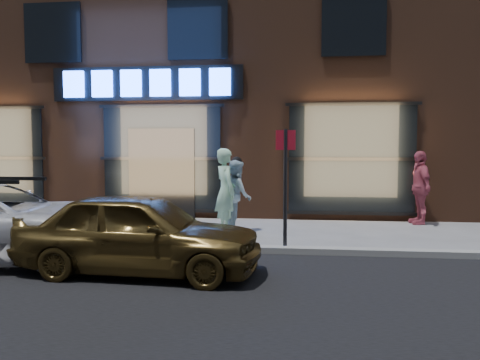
{
  "coord_description": "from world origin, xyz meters",
  "views": [
    {
      "loc": [
        3.53,
        -8.3,
        1.9
      ],
      "look_at": [
        2.39,
        1.6,
        1.2
      ],
      "focal_mm": 35.0,
      "sensor_mm": 36.0,
      "label": 1
    }
  ],
  "objects_px": {
    "sign_post": "(285,178)",
    "man_cap": "(237,195)",
    "passerby": "(420,187)",
    "gold_sedan": "(140,232)",
    "man_bowtie": "(226,191)"
  },
  "relations": [
    {
      "from": "sign_post",
      "to": "man_cap",
      "type": "bearing_deg",
      "value": 123.23
    },
    {
      "from": "passerby",
      "to": "gold_sedan",
      "type": "bearing_deg",
      "value": -52.92
    },
    {
      "from": "man_cap",
      "to": "passerby",
      "type": "xyz_separation_m",
      "value": [
        4.38,
        1.47,
        0.1
      ]
    },
    {
      "from": "passerby",
      "to": "sign_post",
      "type": "bearing_deg",
      "value": -49.55
    },
    {
      "from": "man_bowtie",
      "to": "gold_sedan",
      "type": "xyz_separation_m",
      "value": [
        -0.81,
        -3.37,
        -0.32
      ]
    },
    {
      "from": "man_bowtie",
      "to": "sign_post",
      "type": "distance_m",
      "value": 2.18
    },
    {
      "from": "man_bowtie",
      "to": "passerby",
      "type": "bearing_deg",
      "value": -96.43
    },
    {
      "from": "man_bowtie",
      "to": "gold_sedan",
      "type": "bearing_deg",
      "value": 137.96
    },
    {
      "from": "gold_sedan",
      "to": "passerby",
      "type": "bearing_deg",
      "value": -42.28
    },
    {
      "from": "gold_sedan",
      "to": "sign_post",
      "type": "relative_size",
      "value": 1.64
    },
    {
      "from": "passerby",
      "to": "man_cap",
      "type": "bearing_deg",
      "value": -78.52
    },
    {
      "from": "passerby",
      "to": "gold_sedan",
      "type": "xyz_separation_m",
      "value": [
        -5.39,
        -5.23,
        -0.28
      ]
    },
    {
      "from": "man_cap",
      "to": "sign_post",
      "type": "bearing_deg",
      "value": -171.59
    },
    {
      "from": "sign_post",
      "to": "man_bowtie",
      "type": "bearing_deg",
      "value": 132.95
    },
    {
      "from": "gold_sedan",
      "to": "man_cap",
      "type": "bearing_deg",
      "value": -11.43
    }
  ]
}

